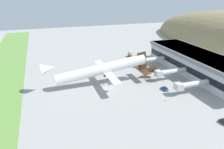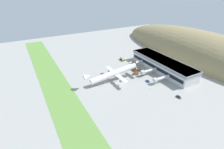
# 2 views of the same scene
# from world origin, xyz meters

# --- Properties ---
(ground_plane) EXTENTS (358.57, 358.57, 0.00)m
(ground_plane) POSITION_xyz_m (0.00, 0.00, 0.00)
(ground_plane) COLOR #9E9E99
(terminal_building) EXTENTS (72.71, 20.16, 11.13)m
(terminal_building) POSITION_xyz_m (-2.10, 50.42, 6.31)
(terminal_building) COLOR silver
(terminal_building) RESTS_ON ground_plane
(jetway_0) EXTENTS (3.38, 15.67, 5.43)m
(jetway_0) POSITION_xyz_m (-21.70, 32.22, 3.99)
(jetway_0) COLOR silver
(jetway_0) RESTS_ON ground_plane
(jetway_1) EXTENTS (3.38, 17.23, 5.43)m
(jetway_1) POSITION_xyz_m (-0.41, 31.41, 3.99)
(jetway_1) COLOR silver
(jetway_1) RESTS_ON ground_plane
(jetway_2) EXTENTS (3.38, 16.86, 5.43)m
(jetway_2) POSITION_xyz_m (16.05, 31.60, 3.99)
(jetway_2) COLOR silver
(jetway_2) RESTS_ON ground_plane
(cargo_airplane) EXTENTS (34.04, 56.09, 12.97)m
(cargo_airplane) POSITION_xyz_m (-5.71, -1.29, 7.42)
(cargo_airplane) COLOR white
(service_car_0) EXTENTS (4.34, 1.89, 1.63)m
(service_car_0) POSITION_xyz_m (-21.58, 25.36, 0.67)
(service_car_0) COLOR #264C99
(service_car_0) RESTS_ON ground_plane
(service_car_1) EXTENTS (4.07, 1.95, 1.46)m
(service_car_1) POSITION_xyz_m (10.04, 22.72, 0.60)
(service_car_1) COLOR #264C99
(service_car_1) RESTS_ON ground_plane
(service_car_2) EXTENTS (4.17, 1.94, 1.44)m
(service_car_2) POSITION_xyz_m (39.99, 27.92, 0.60)
(service_car_2) COLOR #333338
(service_car_2) RESTS_ON ground_plane
(fuel_truck) EXTENTS (7.73, 2.70, 3.07)m
(fuel_truck) POSITION_xyz_m (-41.35, 28.40, 1.44)
(fuel_truck) COLOR gold
(fuel_truck) RESTS_ON ground_plane
(traffic_cone_0) EXTENTS (0.52, 0.52, 0.58)m
(traffic_cone_0) POSITION_xyz_m (-21.81, 12.13, 0.28)
(traffic_cone_0) COLOR orange
(traffic_cone_0) RESTS_ON ground_plane
(traffic_cone_1) EXTENTS (0.52, 0.52, 0.58)m
(traffic_cone_1) POSITION_xyz_m (19.49, 17.32, 0.28)
(traffic_cone_1) COLOR orange
(traffic_cone_1) RESTS_ON ground_plane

